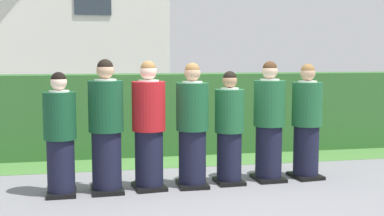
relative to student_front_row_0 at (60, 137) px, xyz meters
The scene contains 10 objects.
ground_plane 1.85m from the student_front_row_0, ahead, with size 60.00×60.00×0.00m, color slate.
student_front_row_0 is the anchor object (origin of this frame).
student_front_row_1 0.57m from the student_front_row_0, ahead, with size 0.44×0.54×1.70m.
student_in_red_blazer 1.12m from the student_front_row_0, ahead, with size 0.44×0.52×1.67m.
student_front_row_3 1.70m from the student_front_row_0, ahead, with size 0.43×0.47×1.65m.
student_front_row_4 2.22m from the student_front_row_0, ahead, with size 0.40×0.45×1.53m.
student_front_row_5 2.81m from the student_front_row_0, ahead, with size 0.43×0.53×1.66m.
student_front_row_6 3.39m from the student_front_row_0, ahead, with size 0.42×0.50×1.63m.
hedge 2.99m from the student_front_row_0, 55.57° to the left, with size 10.71×0.70×1.42m.
lawn_strip 2.49m from the student_front_row_0, 44.61° to the left, with size 10.71×0.90×0.01m, color #477A38.
Camera 1 is at (-1.36, -6.57, 1.75)m, focal length 47.85 mm.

